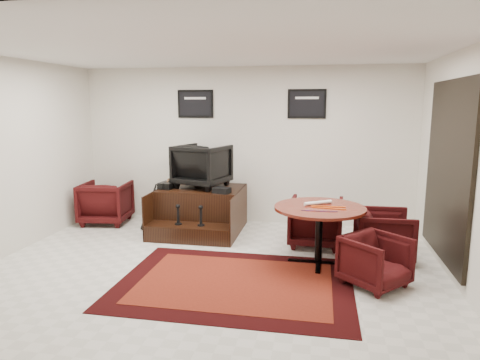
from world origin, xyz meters
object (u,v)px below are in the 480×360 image
(meeting_table, at_px, (319,213))
(shine_podium, at_px, (201,211))
(table_chair_back, at_px, (316,219))
(table_chair_window, at_px, (384,232))
(armchair_side, at_px, (106,200))
(table_chair_corner, at_px, (375,259))
(shine_chair, at_px, (202,164))

(meeting_table, bearing_deg, shine_podium, 148.39)
(table_chair_back, relative_size, table_chair_window, 1.05)
(meeting_table, bearing_deg, armchair_side, 160.52)
(armchair_side, distance_m, table_chair_back, 3.82)
(table_chair_back, height_order, table_chair_corner, table_chair_back)
(armchair_side, relative_size, meeting_table, 0.69)
(meeting_table, bearing_deg, shine_chair, 145.47)
(shine_podium, bearing_deg, armchair_side, 176.31)
(table_chair_back, bearing_deg, armchair_side, -5.66)
(shine_chair, bearing_deg, armchair_side, 17.70)
(shine_podium, xyz_separation_m, meeting_table, (2.01, -1.24, 0.36))
(shine_chair, xyz_separation_m, table_chair_corner, (2.68, -2.00, -0.80))
(armchair_side, bearing_deg, table_chair_window, 160.98)
(meeting_table, bearing_deg, table_chair_window, 21.70)
(shine_podium, distance_m, shine_chair, 0.82)
(meeting_table, xyz_separation_m, table_chair_window, (0.89, 0.36, -0.32))
(meeting_table, distance_m, table_chair_back, 0.84)
(armchair_side, xyz_separation_m, meeting_table, (3.83, -1.35, 0.28))
(table_chair_window, bearing_deg, shine_chair, 68.86)
(armchair_side, bearing_deg, shine_chair, 173.81)
(armchair_side, xyz_separation_m, table_chair_corner, (4.49, -1.97, -0.08))
(shine_podium, bearing_deg, table_chair_window, -16.86)
(armchair_side, bearing_deg, shine_podium, 169.22)
(table_chair_back, bearing_deg, shine_chair, -14.01)
(shine_chair, relative_size, table_chair_back, 1.02)
(shine_chair, relative_size, table_chair_window, 1.08)
(shine_podium, relative_size, table_chair_corner, 2.15)
(table_chair_window, bearing_deg, table_chair_back, 63.70)
(table_chair_corner, bearing_deg, shine_chair, 96.65)
(meeting_table, distance_m, table_chair_window, 1.01)
(shine_podium, height_order, meeting_table, meeting_table)
(shine_chair, distance_m, table_chair_back, 2.18)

